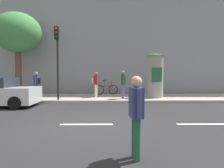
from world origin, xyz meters
The scene contains 12 objects.
ground_plane centered at (0.00, 0.00, 0.00)m, with size 80.00×80.00×0.00m, color #232326.
sidewalk_curb centered at (0.00, 7.00, 0.07)m, with size 36.00×4.00×0.15m, color #9E9B93.
lane_markings centered at (0.00, 0.00, 0.00)m, with size 25.80×0.16×0.01m.
building_backdrop centered at (0.00, 12.00, 5.23)m, with size 36.00×5.00×10.46m, color gray.
traffic_light centered at (-2.31, 5.24, 3.05)m, with size 0.24×0.45×4.32m.
poster_column centered at (3.78, 6.63, 1.64)m, with size 1.20×1.20×2.94m.
street_tree centered at (-5.67, 7.64, 4.54)m, with size 3.26×3.26×5.83m.
pedestrian_with_backpack centered at (1.33, -2.83, 0.99)m, with size 0.28×0.56×1.70m.
pedestrian_with_bag centered at (1.62, 5.90, 1.19)m, with size 0.24×0.63×1.76m.
pedestrian_tallest centered at (-0.14, 6.80, 1.16)m, with size 0.47×0.61×1.68m.
pedestrian_in_dark_shirt centered at (-3.72, 5.73, 1.15)m, with size 0.40×0.60×1.69m.
bicycle_leaning centered at (0.53, 8.40, 0.54)m, with size 1.73×0.48×1.09m.
Camera 1 is at (0.81, -6.92, 1.75)m, focal length 32.87 mm.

